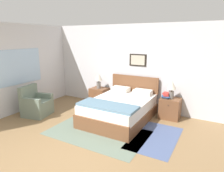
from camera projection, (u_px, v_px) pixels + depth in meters
The scene contains 15 objects.
ground_plane at pixel (59, 157), 3.77m from camera, with size 16.00×16.00×0.00m, color olive.
wall_back at pixel (131, 67), 6.22m from camera, with size 7.86×0.09×2.60m.
wall_left at pixel (26, 68), 6.12m from camera, with size 0.08×5.63×2.60m.
area_rug_main at pixel (97, 133), 4.74m from camera, with size 2.31×1.42×0.01m.
area_rug_bedside at pixel (155, 138), 4.50m from camera, with size 0.96×1.57×0.01m.
bed at pixel (120, 109), 5.43m from camera, with size 1.50×2.07×1.06m.
armchair at pixel (36, 105), 5.77m from camera, with size 0.79×0.81×0.86m.
nightstand_near_window at pixel (99, 96), 6.66m from camera, with size 0.54×0.50×0.57m.
nightstand_by_door at pixel (170, 108), 5.55m from camera, with size 0.54×0.50×0.57m.
table_lamp_near_window at pixel (99, 79), 6.50m from camera, with size 0.25×0.25×0.50m.
table_lamp_by_door at pixel (172, 87), 5.38m from camera, with size 0.25×0.25×0.50m.
book_thick_bottom at pixel (166, 97), 5.49m from camera, with size 0.19×0.22×0.04m.
book_hardcover_middle at pixel (166, 96), 5.48m from camera, with size 0.24×0.22×0.04m.
book_novel_upper at pixel (166, 95), 5.47m from camera, with size 0.18×0.24×0.04m.
book_slim_near_top at pixel (166, 93), 5.46m from camera, with size 0.17×0.21×0.04m.
Camera 1 is at (2.50, -2.43, 2.20)m, focal length 32.00 mm.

